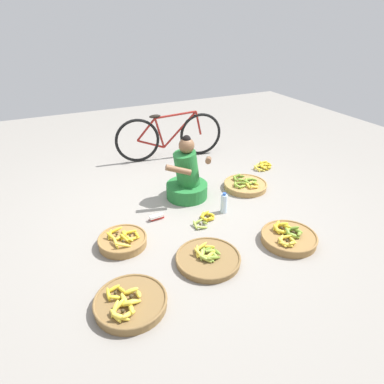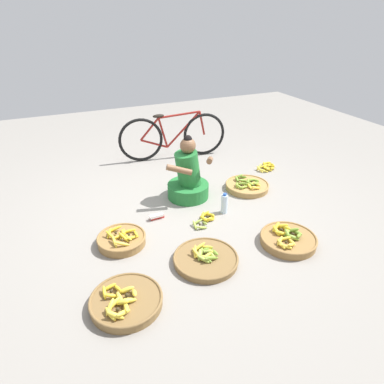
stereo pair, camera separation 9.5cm
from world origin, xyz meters
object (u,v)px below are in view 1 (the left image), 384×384
object	(u,v)px
banana_basket_front_right	(208,258)
loose_bananas_mid_left	(205,219)
banana_basket_back_right	(123,241)
banana_basket_back_left	(130,302)
banana_basket_back_center	(245,185)
packet_carton_stack	(157,217)
bicycle_leaning	(170,136)
loose_bananas_front_left	(264,166)
vendor_woman_front	(187,178)
banana_basket_mid_right	(289,237)
water_bottle	(224,203)

from	to	relation	value
banana_basket_front_right	loose_bananas_mid_left	distance (m)	0.70
banana_basket_back_right	banana_basket_back_left	size ratio (longest dim) A/B	0.83
banana_basket_back_center	packet_carton_stack	xyz separation A→B (m)	(-1.33, -0.21, -0.02)
bicycle_leaning	loose_bananas_mid_left	world-z (taller)	bicycle_leaning
loose_bananas_mid_left	bicycle_leaning	bearing A→B (deg)	79.96
banana_basket_front_right	loose_bananas_mid_left	world-z (taller)	banana_basket_front_right
bicycle_leaning	banana_basket_front_right	distance (m)	2.62
bicycle_leaning	loose_bananas_front_left	size ratio (longest dim) A/B	4.84
vendor_woman_front	loose_bananas_mid_left	xyz separation A→B (m)	(-0.05, -0.60, -0.24)
banana_basket_mid_right	loose_bananas_front_left	size ratio (longest dim) A/B	1.64
vendor_woman_front	banana_basket_front_right	bearing A→B (deg)	-105.72
banana_basket_front_right	loose_bananas_front_left	size ratio (longest dim) A/B	1.77
bicycle_leaning	loose_bananas_front_left	bearing A→B (deg)	-40.78
banana_basket_front_right	packet_carton_stack	distance (m)	0.92
banana_basket_front_right	banana_basket_back_left	size ratio (longest dim) A/B	1.04
banana_basket_back_left	loose_bananas_front_left	size ratio (longest dim) A/B	1.70
vendor_woman_front	banana_basket_back_center	size ratio (longest dim) A/B	1.42
loose_bananas_mid_left	water_bottle	world-z (taller)	water_bottle
loose_bananas_front_left	water_bottle	world-z (taller)	water_bottle
banana_basket_back_right	banana_basket_back_left	world-z (taller)	banana_basket_back_right
vendor_woman_front	banana_basket_mid_right	distance (m)	1.43
banana_basket_mid_right	packet_carton_stack	bearing A→B (deg)	137.92
vendor_woman_front	loose_bananas_front_left	bearing A→B (deg)	12.57
banana_basket_back_right	vendor_woman_front	bearing A→B (deg)	32.31
banana_basket_front_right	bicycle_leaning	bearing A→B (deg)	75.86
banana_basket_mid_right	banana_basket_front_right	distance (m)	0.90
water_bottle	banana_basket_front_right	bearing A→B (deg)	-129.29
banana_basket_front_right	packet_carton_stack	bearing A→B (deg)	101.75
packet_carton_stack	banana_basket_front_right	bearing A→B (deg)	-78.25
banana_basket_front_right	banana_basket_back_left	world-z (taller)	banana_basket_back_left
loose_bananas_front_left	water_bottle	size ratio (longest dim) A/B	1.37
banana_basket_back_center	banana_basket_back_right	bearing A→B (deg)	-163.99
vendor_woman_front	packet_carton_stack	distance (m)	0.67
loose_bananas_mid_left	banana_basket_back_right	bearing A→B (deg)	-177.65
banana_basket_back_right	banana_basket_back_left	bearing A→B (deg)	-101.00
vendor_woman_front	banana_basket_back_right	world-z (taller)	vendor_woman_front
bicycle_leaning	loose_bananas_mid_left	size ratio (longest dim) A/B	5.27
banana_basket_back_left	banana_basket_mid_right	bearing A→B (deg)	4.97
banana_basket_front_right	loose_bananas_mid_left	xyz separation A→B (m)	(0.30, 0.63, -0.01)
loose_bananas_front_left	loose_bananas_mid_left	size ratio (longest dim) A/B	1.09
bicycle_leaning	water_bottle	world-z (taller)	bicycle_leaning
bicycle_leaning	banana_basket_back_right	world-z (taller)	bicycle_leaning
bicycle_leaning	banana_basket_mid_right	distance (m)	2.63
vendor_woman_front	loose_bananas_mid_left	world-z (taller)	vendor_woman_front
banana_basket_front_right	loose_bananas_mid_left	bearing A→B (deg)	64.61
banana_basket_back_right	loose_bananas_front_left	distance (m)	2.60
vendor_woman_front	banana_basket_back_center	world-z (taller)	vendor_woman_front
banana_basket_back_right	loose_bananas_front_left	bearing A→B (deg)	21.48
banana_basket_mid_right	water_bottle	size ratio (longest dim) A/B	2.25
water_bottle	packet_carton_stack	distance (m)	0.80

